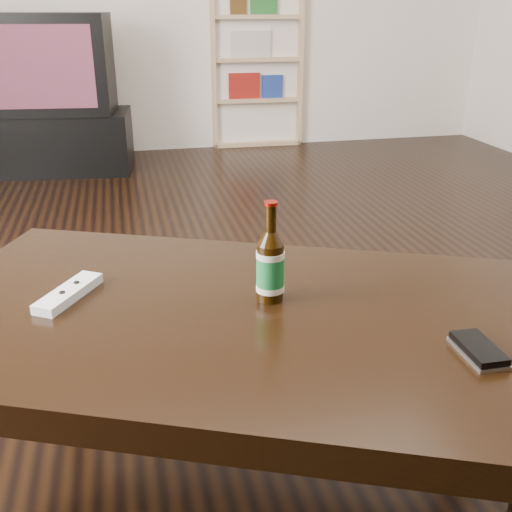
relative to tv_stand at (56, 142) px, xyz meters
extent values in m
cube|color=black|center=(0.84, -2.52, -0.20)|extent=(5.00, 6.00, 0.01)
cube|color=black|center=(0.00, 0.00, 0.00)|extent=(1.03, 0.59, 0.39)
cube|color=black|center=(0.00, 0.00, 0.50)|extent=(0.86, 0.59, 0.61)
cube|color=red|center=(-0.03, -0.25, 0.50)|extent=(0.66, 0.08, 0.49)
cube|color=tan|center=(1.16, 0.59, 0.46)|extent=(0.04, 0.32, 1.32)
cube|color=tan|center=(1.84, 0.57, 0.46)|extent=(0.04, 0.32, 1.32)
cube|color=tan|center=(1.50, 0.58, -0.18)|extent=(0.72, 0.34, 0.03)
cube|color=tan|center=(1.50, 0.73, 0.46)|extent=(0.71, 0.05, 1.32)
cube|color=tan|center=(1.50, 0.58, 0.16)|extent=(0.66, 0.31, 0.03)
cube|color=tan|center=(1.50, 0.58, 0.46)|extent=(0.66, 0.31, 0.03)
cube|color=tan|center=(1.50, 0.58, 0.77)|extent=(0.66, 0.31, 0.03)
cube|color=maroon|center=(1.40, 0.56, 0.27)|extent=(0.25, 0.21, 0.19)
cube|color=navy|center=(1.62, 0.56, 0.26)|extent=(0.17, 0.21, 0.17)
cube|color=beige|center=(1.45, 0.56, 0.57)|extent=(0.31, 0.21, 0.19)
cube|color=#246929|center=(1.55, 0.56, 0.88)|extent=(0.21, 0.21, 0.19)
cube|color=#503313|center=(1.36, 0.56, 0.87)|extent=(0.13, 0.21, 0.17)
cube|color=black|center=(0.60, -3.14, 0.25)|extent=(1.45, 1.17, 0.06)
cylinder|color=black|center=(0.20, -2.66, 0.01)|extent=(0.10, 0.10, 0.41)
cylinder|color=black|center=(1.21, -3.09, 0.01)|extent=(0.10, 0.10, 0.41)
cylinder|color=black|center=(0.69, -3.11, 0.34)|extent=(0.07, 0.07, 0.12)
cylinder|color=#15652D|center=(0.69, -3.11, 0.34)|extent=(0.07, 0.07, 0.08)
cylinder|color=beige|center=(0.69, -3.11, 0.38)|extent=(0.07, 0.07, 0.01)
cylinder|color=beige|center=(0.69, -3.11, 0.30)|extent=(0.07, 0.07, 0.01)
cone|color=black|center=(0.69, -3.11, 0.41)|extent=(0.07, 0.07, 0.03)
cylinder|color=black|center=(0.69, -3.11, 0.46)|extent=(0.03, 0.03, 0.05)
cylinder|color=maroon|center=(0.69, -3.11, 0.49)|extent=(0.03, 0.03, 0.01)
cube|color=#B9B9BB|center=(1.00, -3.40, 0.28)|extent=(0.06, 0.12, 0.01)
cube|color=black|center=(1.00, -3.40, 0.29)|extent=(0.06, 0.11, 0.02)
cylinder|color=#B9B9BB|center=(1.00, -3.44, 0.30)|extent=(0.02, 0.02, 0.00)
cube|color=silver|center=(0.28, -3.01, 0.29)|extent=(0.14, 0.18, 0.02)
cylinder|color=black|center=(0.30, -2.99, 0.30)|extent=(0.02, 0.02, 0.00)
cylinder|color=black|center=(0.27, -3.03, 0.30)|extent=(0.02, 0.02, 0.00)
camera|label=1|loc=(0.41, -4.20, 0.84)|focal=42.00mm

